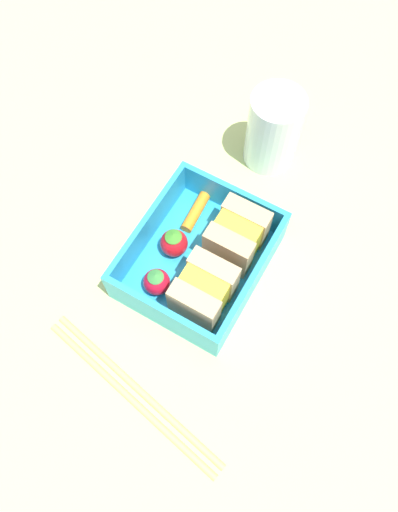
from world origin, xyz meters
TOP-DOWN VIEW (x-y plane):
  - ground_plane at (0.00, 0.00)cm, footprint 120.00×120.00cm
  - bento_tray at (0.00, 0.00)cm, footprint 15.56×12.97cm
  - bento_rim at (0.00, 0.00)cm, footprint 15.56×12.97cm
  - sandwich_left at (-3.44, 2.51)cm, footprint 5.74×5.03cm
  - sandwich_center_left at (3.44, 2.51)cm, footprint 5.74×5.03cm
  - carrot_stick_far_left at (-4.77, -3.17)cm, footprint 4.91×1.58cm
  - strawberry_left at (0.21, -3.03)cm, footprint 2.95×2.95cm
  - strawberry_far_left at (4.61, -2.33)cm, footprint 2.76×2.76cm
  - chopstick_pair at (14.90, 1.18)cm, footprint 5.99×21.88cm
  - drinking_glass at (-16.73, -0.08)cm, footprint 6.02×6.02cm

SIDE VIEW (x-z plane):
  - ground_plane at x=0.00cm, z-range -2.00..0.00cm
  - chopstick_pair at x=14.90cm, z-range 0.00..0.70cm
  - bento_tray at x=0.00cm, z-range 0.00..1.20cm
  - carrot_stick_far_left at x=-4.77cm, z-range 1.20..2.47cm
  - strawberry_far_left at x=4.61cm, z-range 1.02..4.38cm
  - strawberry_left at x=0.21cm, z-range 1.02..4.57cm
  - bento_rim at x=0.00cm, z-range 1.20..5.44cm
  - sandwich_left at x=-3.44cm, z-range 1.20..6.46cm
  - sandwich_center_left at x=3.44cm, z-range 1.20..6.46cm
  - drinking_glass at x=-16.73cm, z-range 0.00..9.54cm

